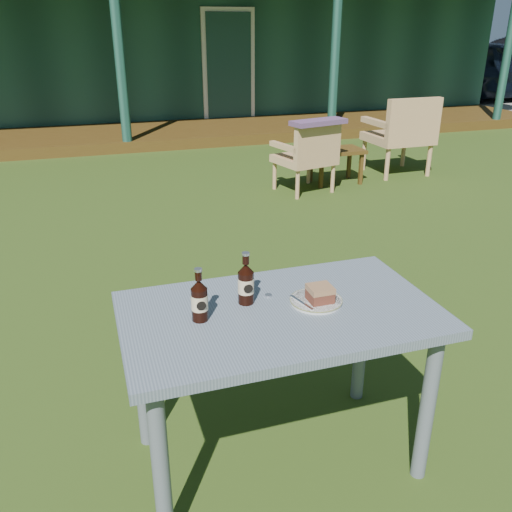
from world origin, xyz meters
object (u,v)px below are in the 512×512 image
object	(u,v)px
plate	(316,301)
armchair_left	(308,154)
car_near	(487,70)
cafe_table	(280,333)
cola_bottle_far	(199,300)
cake_slice	(320,293)
armchair_right	(403,132)
cola_bottle_near	(246,283)
side_table	(336,154)

from	to	relation	value
plate	armchair_left	size ratio (longest dim) A/B	0.27
car_near	cafe_table	size ratio (longest dim) A/B	3.52
plate	cola_bottle_far	xyz separation A→B (m)	(-0.46, 0.01, 0.07)
armchair_left	cola_bottle_far	bearing A→B (deg)	-118.56
cake_slice	armchair_left	distance (m)	4.00
cafe_table	armchair_left	bearing A→B (deg)	65.37
cake_slice	armchair_right	size ratio (longest dim) A/B	0.10
car_near	cafe_table	xyz separation A→B (m)	(-8.86, -9.64, -0.10)
armchair_right	plate	bearing A→B (deg)	-125.92
cola_bottle_far	cola_bottle_near	bearing A→B (deg)	20.79
cafe_table	plate	size ratio (longest dim) A/B	5.88
car_near	armchair_left	distance (m)	9.34
cafe_table	cake_slice	distance (m)	0.22
car_near	plate	size ratio (longest dim) A/B	20.72
cafe_table	cola_bottle_near	xyz separation A→B (m)	(-0.11, 0.09, 0.19)
car_near	side_table	distance (m)	8.82
side_table	cake_slice	bearing A→B (deg)	-116.80
plate	armchair_right	bearing A→B (deg)	54.08
armchair_left	armchair_right	size ratio (longest dim) A/B	0.81
cafe_table	plate	world-z (taller)	plate
cake_slice	cola_bottle_far	bearing A→B (deg)	177.36
cola_bottle_far	side_table	bearing A→B (deg)	57.92
side_table	cola_bottle_near	bearing A→B (deg)	-120.44
car_near	armchair_right	world-z (taller)	car_near
cake_slice	cola_bottle_near	xyz separation A→B (m)	(-0.27, 0.10, 0.04)
cola_bottle_near	cola_bottle_far	bearing A→B (deg)	-159.21
cola_bottle_near	armchair_right	bearing A→B (deg)	51.16
cafe_table	armchair_right	xyz separation A→B (m)	(3.07, 4.05, -0.09)
armchair_left	cola_bottle_near	bearing A→B (deg)	-116.59
car_near	cola_bottle_far	bearing A→B (deg)	133.60
armchair_right	cola_bottle_near	bearing A→B (deg)	-128.84
car_near	cafe_table	distance (m)	13.10
car_near	armchair_left	size ratio (longest dim) A/B	5.52
plate	cola_bottle_near	size ratio (longest dim) A/B	0.97
cafe_table	cake_slice	size ratio (longest dim) A/B	13.04
cafe_table	car_near	bearing A→B (deg)	47.42
side_table	cola_bottle_far	bearing A→B (deg)	-122.08
armchair_right	cafe_table	bearing A→B (deg)	-127.23
car_near	side_table	world-z (taller)	car_near
cake_slice	armchair_left	size ratio (longest dim) A/B	0.12
plate	armchair_left	bearing A→B (deg)	67.30
car_near	cake_slice	world-z (taller)	car_near
cake_slice	cola_bottle_near	bearing A→B (deg)	160.18
cafe_table	cake_slice	xyz separation A→B (m)	(0.16, -0.00, 0.15)
cola_bottle_near	side_table	distance (m)	4.48
plate	armchair_left	xyz separation A→B (m)	(1.53, 3.66, -0.30)
cake_slice	cola_bottle_far	distance (m)	0.47
plate	armchair_right	size ratio (longest dim) A/B	0.22
plate	side_table	distance (m)	4.42
cola_bottle_far	side_table	world-z (taller)	cola_bottle_far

